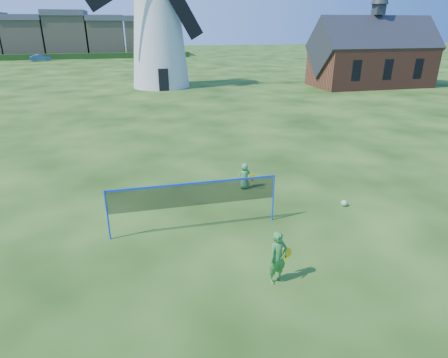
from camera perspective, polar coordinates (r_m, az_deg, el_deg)
name	(u,v)px	position (r m, az deg, el deg)	size (l,w,h in m)	color
ground	(221,231)	(11.47, -0.39, -7.97)	(220.00, 220.00, 0.00)	black
windmill	(158,24)	(39.06, -10.00, 22.16)	(12.50, 5.55, 16.96)	silver
chapel	(372,57)	(41.93, 21.57, 16.88)	(11.90, 5.77, 10.06)	brown
badminton_net	(194,195)	(11.11, -4.61, -2.47)	(5.05, 0.05, 1.55)	blue
player_girl	(278,258)	(9.18, 8.21, -11.77)	(0.71, 0.46, 1.36)	#337F36
player_boy	(245,176)	(14.18, 3.18, 0.45)	(0.62, 0.41, 1.01)	#459051
play_ball	(344,203)	(13.59, 17.81, -3.50)	(0.22, 0.22, 0.22)	green
terraced_houses	(9,36)	(84.43, -29.85, 18.37)	(56.97, 8.40, 8.33)	#988965
hedge	(14,57)	(78.36, -29.27, 15.84)	(62.00, 0.80, 1.00)	#193814
car_right	(41,58)	(74.34, -26.11, 16.22)	(1.18, 3.40, 1.12)	navy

